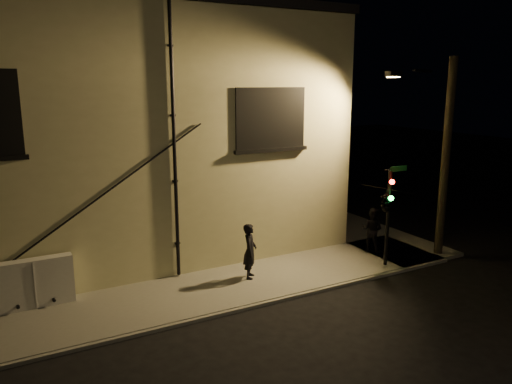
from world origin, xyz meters
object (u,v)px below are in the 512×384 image
pedestrian_b (372,229)px  streetlamp_pole (442,154)px  pedestrian_a (250,251)px  utility_cabinet (34,283)px  traffic_signal (387,201)px

pedestrian_b → streetlamp_pole: streetlamp_pole is taller
pedestrian_a → streetlamp_pole: size_ratio=0.25×
utility_cabinet → pedestrian_a: size_ratio=1.18×
pedestrian_a → traffic_signal: 4.75m
pedestrian_b → traffic_signal: (-0.73, -1.42, 1.44)m
traffic_signal → streetlamp_pole: size_ratio=0.48×
pedestrian_b → streetlamp_pole: 3.61m
utility_cabinet → pedestrian_b: size_ratio=1.27×
utility_cabinet → traffic_signal: bearing=-12.4°
pedestrian_a → traffic_signal: bearing=-73.3°
utility_cabinet → pedestrian_b: (11.25, -0.88, 0.13)m
pedestrian_a → utility_cabinet: bearing=114.3°
pedestrian_a → pedestrian_b: size_ratio=1.08×
traffic_signal → streetlamp_pole: 2.96m
utility_cabinet → pedestrian_a: bearing=-9.1°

